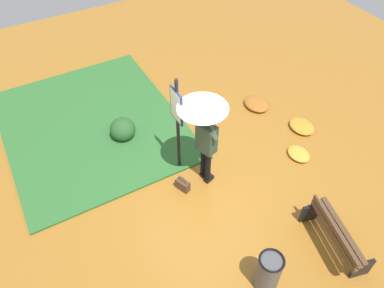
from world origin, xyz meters
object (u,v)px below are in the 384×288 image
(park_bench, at_px, (335,235))
(trash_bin, at_px, (268,272))
(info_sign_post, at_px, (177,116))
(handbag, at_px, (183,185))
(person_with_umbrella, at_px, (204,121))

(park_bench, height_order, trash_bin, trash_bin)
(info_sign_post, height_order, trash_bin, info_sign_post)
(info_sign_post, distance_m, handbag, 1.46)
(person_with_umbrella, bearing_deg, handbag, 101.23)
(park_bench, relative_size, trash_bin, 1.71)
(info_sign_post, height_order, handbag, info_sign_post)
(handbag, relative_size, trash_bin, 0.44)
(handbag, xyz_separation_m, trash_bin, (-2.45, -0.25, 0.29))
(trash_bin, bearing_deg, info_sign_post, 0.55)
(person_with_umbrella, bearing_deg, park_bench, -155.70)
(handbag, bearing_deg, park_bench, -145.37)
(info_sign_post, xyz_separation_m, handbag, (-0.60, 0.23, -1.32))
(person_with_umbrella, relative_size, trash_bin, 2.45)
(handbag, distance_m, park_bench, 3.02)
(info_sign_post, bearing_deg, trash_bin, -179.45)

